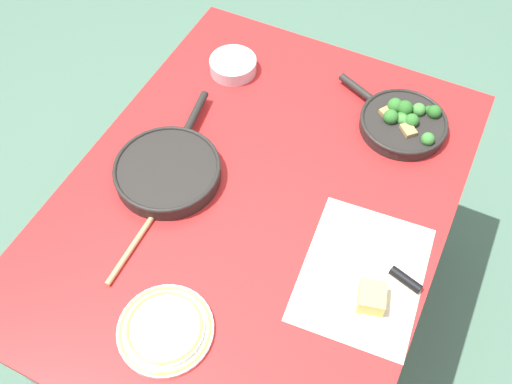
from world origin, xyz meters
TOP-DOWN VIEW (x-y plane):
  - ground_plane at (0.00, 0.00)m, footprint 14.00×14.00m
  - dining_table_red at (0.00, 0.00)m, footprint 1.34×1.01m
  - skillet_broccoli at (0.42, -0.28)m, footprint 0.26×0.37m
  - skillet_eggs at (-0.05, 0.25)m, footprint 0.45×0.30m
  - wooden_spoon at (-0.20, 0.22)m, footprint 0.34×0.04m
  - parchment_sheet at (-0.09, -0.34)m, footprint 0.41×0.33m
  - grater_knife at (-0.05, -0.39)m, footprint 0.10×0.27m
  - cheese_block at (-0.16, -0.39)m, footprint 0.09×0.08m
  - dinner_plate_stack at (-0.44, 0.02)m, footprint 0.23×0.23m
  - prep_bowl_steel at (0.41, 0.28)m, footprint 0.15×0.15m

SIDE VIEW (x-z plane):
  - ground_plane at x=0.00m, z-range 0.00..0.00m
  - dining_table_red at x=0.00m, z-range 0.31..1.08m
  - parchment_sheet at x=-0.09m, z-range 0.77..0.77m
  - wooden_spoon at x=-0.20m, z-range 0.77..0.78m
  - grater_knife at x=-0.05m, z-range 0.76..0.79m
  - dinner_plate_stack at x=-0.44m, z-range 0.77..0.79m
  - prep_bowl_steel at x=0.41m, z-range 0.77..0.81m
  - cheese_block at x=-0.16m, z-range 0.77..0.82m
  - skillet_eggs at x=-0.05m, z-range 0.77..0.82m
  - skillet_broccoli at x=0.42m, z-range 0.76..0.83m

